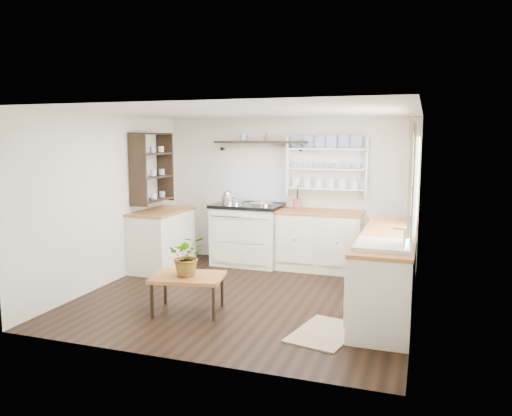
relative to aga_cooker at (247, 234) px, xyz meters
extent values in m
cube|color=black|center=(0.56, -1.57, -0.49)|extent=(4.00, 3.80, 0.01)
cube|color=beige|center=(0.56, 0.33, 0.66)|extent=(4.00, 0.02, 2.30)
cube|color=beige|center=(2.56, -1.57, 0.66)|extent=(0.02, 3.80, 2.30)
cube|color=beige|center=(-1.44, -1.57, 0.66)|extent=(0.02, 3.80, 2.30)
cube|color=white|center=(0.56, -1.57, 1.81)|extent=(4.00, 3.80, 0.01)
cube|color=white|center=(2.52, -1.42, 1.01)|extent=(0.04, 1.40, 1.00)
cube|color=white|center=(2.50, -1.42, 1.01)|extent=(0.02, 1.50, 1.10)
cube|color=beige|center=(2.48, -1.42, 1.59)|extent=(0.04, 1.55, 0.18)
cube|color=white|center=(0.00, 0.00, -0.03)|extent=(1.03, 0.67, 0.91)
cube|color=black|center=(0.00, 0.00, 0.45)|extent=(1.07, 0.71, 0.05)
cylinder|color=silver|center=(-0.24, 0.00, 0.49)|extent=(0.35, 0.35, 0.03)
cylinder|color=silver|center=(0.24, 0.00, 0.49)|extent=(0.35, 0.35, 0.03)
cylinder|color=silver|center=(0.00, -0.37, 0.32)|extent=(0.93, 0.02, 0.02)
cube|color=white|center=(1.16, 0.03, -0.05)|extent=(1.25, 0.60, 0.88)
cube|color=brown|center=(1.16, 0.03, 0.39)|extent=(1.27, 0.63, 0.04)
cube|color=white|center=(2.26, -1.47, -0.05)|extent=(0.60, 2.40, 0.88)
cube|color=brown|center=(2.26, -1.47, 0.39)|extent=(0.62, 2.43, 0.04)
cube|color=white|center=(2.26, -2.22, 0.31)|extent=(0.55, 0.60, 0.28)
cylinder|color=silver|center=(2.46, -2.22, 0.51)|extent=(0.02, 0.02, 0.22)
cube|color=white|center=(-1.14, -0.67, -0.05)|extent=(0.60, 1.10, 0.88)
cube|color=brown|center=(-1.14, -0.67, 0.39)|extent=(0.62, 1.13, 0.04)
cube|color=white|center=(1.21, 0.31, 1.06)|extent=(1.20, 0.03, 0.90)
cube|color=white|center=(1.21, 0.22, 1.06)|extent=(1.20, 0.22, 0.02)
cylinder|color=navy|center=(1.21, 0.23, 1.33)|extent=(0.20, 0.02, 0.20)
cube|color=black|center=(0.16, 0.20, 1.43)|extent=(1.50, 0.24, 0.04)
cone|color=black|center=(-0.49, 0.27, 1.32)|extent=(0.06, 0.20, 0.06)
cone|color=black|center=(0.81, 0.27, 1.32)|extent=(0.06, 0.20, 0.06)
cube|color=black|center=(-1.28, -0.67, 1.06)|extent=(0.28, 0.80, 1.05)
cylinder|color=brown|center=(0.77, 0.11, 0.50)|extent=(0.12, 0.12, 0.14)
cube|color=brown|center=(0.11, -2.31, -0.07)|extent=(0.89, 0.71, 0.04)
cylinder|color=black|center=(-0.19, -2.61, -0.29)|extent=(0.04, 0.04, 0.39)
cylinder|color=black|center=(-0.28, -2.15, -0.29)|extent=(0.04, 0.04, 0.39)
cylinder|color=black|center=(0.50, -2.48, -0.29)|extent=(0.04, 0.04, 0.39)
cylinder|color=black|center=(0.41, -2.01, -0.29)|extent=(0.04, 0.04, 0.39)
imported|color=#3F7233|center=(0.11, -2.31, 0.18)|extent=(0.55, 0.53, 0.47)
cube|color=#9B825A|center=(1.72, -2.43, -0.48)|extent=(0.72, 0.95, 0.02)
camera|label=1|loc=(2.63, -7.28, 1.51)|focal=35.00mm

